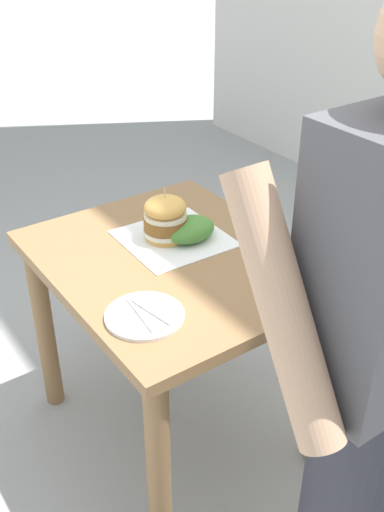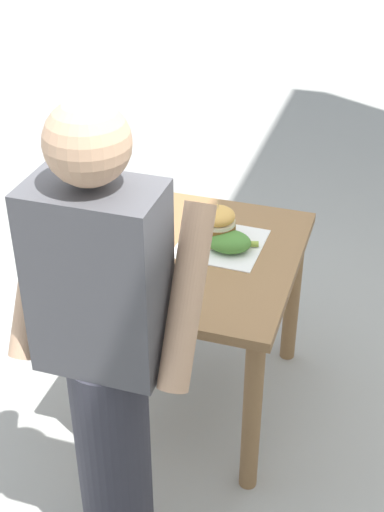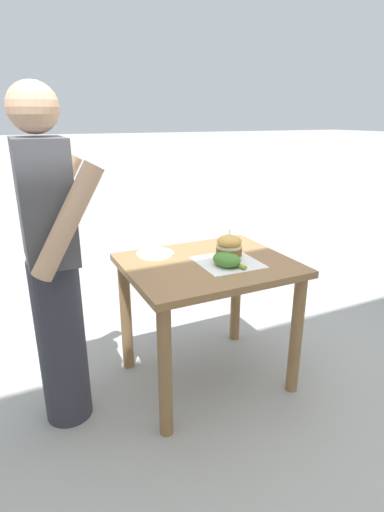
{
  "view_description": "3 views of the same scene",
  "coord_description": "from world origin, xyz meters",
  "px_view_note": "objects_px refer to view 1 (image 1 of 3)",
  "views": [
    {
      "loc": [
        0.89,
        1.38,
        1.76
      ],
      "look_at": [
        0.0,
        0.1,
        0.82
      ],
      "focal_mm": 42.0,
      "sensor_mm": 36.0,
      "label": 1
    },
    {
      "loc": [
        -0.68,
        2.27,
        2.28
      ],
      "look_at": [
        0.0,
        0.1,
        0.82
      ],
      "focal_mm": 50.0,
      "sensor_mm": 36.0,
      "label": 2
    },
    {
      "loc": [
        -1.87,
        1.0,
        1.54
      ],
      "look_at": [
        0.0,
        0.1,
        0.82
      ],
      "focal_mm": 28.0,
      "sensor_mm": 36.0,
      "label": 3
    }
  ],
  "objects_px": {
    "patio_table": "(175,294)",
    "sandwich": "(165,218)",
    "side_salad": "(189,229)",
    "diner_across_table": "(374,379)",
    "pickle_spear": "(199,225)",
    "side_plate_with_forks": "(145,316)"
  },
  "relations": [
    {
      "from": "patio_table",
      "to": "sandwich",
      "type": "distance_m",
      "value": 0.26
    },
    {
      "from": "side_salad",
      "to": "diner_across_table",
      "type": "bearing_deg",
      "value": 81.17
    },
    {
      "from": "sandwich",
      "to": "pickle_spear",
      "type": "xyz_separation_m",
      "value": [
        -0.13,
        0.01,
        -0.06
      ]
    },
    {
      "from": "sandwich",
      "to": "side_salad",
      "type": "bearing_deg",
      "value": 140.21
    },
    {
      "from": "patio_table",
      "to": "side_plate_with_forks",
      "type": "xyz_separation_m",
      "value": [
        0.25,
        0.23,
        0.15
      ]
    },
    {
      "from": "pickle_spear",
      "to": "side_salad",
      "type": "height_order",
      "value": "side_salad"
    },
    {
      "from": "pickle_spear",
      "to": "side_plate_with_forks",
      "type": "relative_size",
      "value": 0.38
    },
    {
      "from": "pickle_spear",
      "to": "side_plate_with_forks",
      "type": "xyz_separation_m",
      "value": [
        0.42,
        0.33,
        -0.01
      ]
    },
    {
      "from": "pickle_spear",
      "to": "side_salad",
      "type": "relative_size",
      "value": 0.46
    },
    {
      "from": "sandwich",
      "to": "pickle_spear",
      "type": "relative_size",
      "value": 2.24
    },
    {
      "from": "patio_table",
      "to": "side_plate_with_forks",
      "type": "relative_size",
      "value": 4.21
    },
    {
      "from": "sandwich",
      "to": "side_plate_with_forks",
      "type": "height_order",
      "value": "sandwich"
    },
    {
      "from": "diner_across_table",
      "to": "pickle_spear",
      "type": "bearing_deg",
      "value": -102.6
    },
    {
      "from": "side_plate_with_forks",
      "to": "side_salad",
      "type": "height_order",
      "value": "side_salad"
    },
    {
      "from": "patio_table",
      "to": "sandwich",
      "type": "xyz_separation_m",
      "value": [
        -0.04,
        -0.11,
        0.23
      ]
    },
    {
      "from": "side_salad",
      "to": "diner_across_table",
      "type": "relative_size",
      "value": 0.11
    },
    {
      "from": "pickle_spear",
      "to": "side_salad",
      "type": "bearing_deg",
      "value": 31.48
    },
    {
      "from": "patio_table",
      "to": "side_salad",
      "type": "distance_m",
      "value": 0.22
    },
    {
      "from": "pickle_spear",
      "to": "sandwich",
      "type": "bearing_deg",
      "value": -3.33
    },
    {
      "from": "sandwich",
      "to": "side_salad",
      "type": "relative_size",
      "value": 1.03
    },
    {
      "from": "patio_table",
      "to": "pickle_spear",
      "type": "distance_m",
      "value": 0.26
    },
    {
      "from": "patio_table",
      "to": "pickle_spear",
      "type": "bearing_deg",
      "value": -148.75
    }
  ]
}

